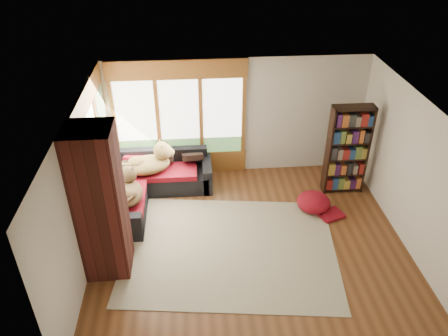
# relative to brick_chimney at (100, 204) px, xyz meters

# --- Properties ---
(floor) EXTENTS (5.50, 5.50, 0.00)m
(floor) POSITION_rel_brick_chimney_xyz_m (2.40, 0.35, -1.30)
(floor) COLOR #573118
(floor) RESTS_ON ground
(ceiling) EXTENTS (5.50, 5.50, 0.00)m
(ceiling) POSITION_rel_brick_chimney_xyz_m (2.40, 0.35, 1.30)
(ceiling) COLOR white
(wall_back) EXTENTS (5.50, 0.04, 2.60)m
(wall_back) POSITION_rel_brick_chimney_xyz_m (2.40, 2.85, 0.00)
(wall_back) COLOR silver
(wall_back) RESTS_ON ground
(wall_front) EXTENTS (5.50, 0.04, 2.60)m
(wall_front) POSITION_rel_brick_chimney_xyz_m (2.40, -2.15, 0.00)
(wall_front) COLOR silver
(wall_front) RESTS_ON ground
(wall_left) EXTENTS (0.04, 5.00, 2.60)m
(wall_left) POSITION_rel_brick_chimney_xyz_m (-0.35, 0.35, 0.00)
(wall_left) COLOR silver
(wall_left) RESTS_ON ground
(wall_right) EXTENTS (0.04, 5.00, 2.60)m
(wall_right) POSITION_rel_brick_chimney_xyz_m (5.15, 0.35, 0.00)
(wall_right) COLOR silver
(wall_right) RESTS_ON ground
(windows_back) EXTENTS (2.82, 0.10, 1.90)m
(windows_back) POSITION_rel_brick_chimney_xyz_m (1.20, 2.82, 0.05)
(windows_back) COLOR #965E26
(windows_back) RESTS_ON wall_back
(windows_left) EXTENTS (0.10, 2.62, 1.90)m
(windows_left) POSITION_rel_brick_chimney_xyz_m (-0.32, 1.55, 0.05)
(windows_left) COLOR #965E26
(windows_left) RESTS_ON wall_left
(roller_blind) EXTENTS (0.03, 0.72, 0.90)m
(roller_blind) POSITION_rel_brick_chimney_xyz_m (-0.29, 2.38, 0.45)
(roller_blind) COLOR gray
(roller_blind) RESTS_ON wall_left
(brick_chimney) EXTENTS (0.70, 0.70, 2.60)m
(brick_chimney) POSITION_rel_brick_chimney_xyz_m (0.00, 0.00, 0.00)
(brick_chimney) COLOR #471914
(brick_chimney) RESTS_ON ground
(sectional_sofa) EXTENTS (2.20, 2.20, 0.80)m
(sectional_sofa) POSITION_rel_brick_chimney_xyz_m (0.45, 2.05, -1.00)
(sectional_sofa) COLOR black
(sectional_sofa) RESTS_ON ground
(area_rug) EXTENTS (3.99, 3.24, 0.01)m
(area_rug) POSITION_rel_brick_chimney_xyz_m (2.04, 0.24, -1.29)
(area_rug) COLOR silver
(area_rug) RESTS_ON ground
(bookshelf) EXTENTS (0.82, 0.27, 1.92)m
(bookshelf) POSITION_rel_brick_chimney_xyz_m (4.54, 1.88, -0.34)
(bookshelf) COLOR black
(bookshelf) RESTS_ON ground
(pouf) EXTENTS (0.66, 0.66, 0.35)m
(pouf) POSITION_rel_brick_chimney_xyz_m (3.78, 1.26, -1.11)
(pouf) COLOR maroon
(pouf) RESTS_ON area_rug
(dog_tan) EXTENTS (1.08, 0.82, 0.54)m
(dog_tan) POSITION_rel_brick_chimney_xyz_m (0.59, 2.15, -0.49)
(dog_tan) COLOR olive
(dog_tan) RESTS_ON sectional_sofa
(dog_brindle) EXTENTS (0.56, 0.87, 0.46)m
(dog_brindle) POSITION_rel_brick_chimney_xyz_m (0.23, 1.26, -0.53)
(dog_brindle) COLOR #3E2C1A
(dog_brindle) RESTS_ON sectional_sofa
(throw_pillows) EXTENTS (1.98, 1.68, 0.45)m
(throw_pillows) POSITION_rel_brick_chimney_xyz_m (0.48, 2.20, -0.54)
(throw_pillows) COLOR black
(throw_pillows) RESTS_ON sectional_sofa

